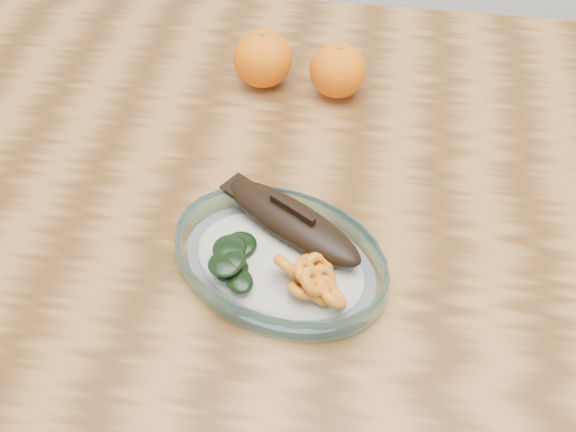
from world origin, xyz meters
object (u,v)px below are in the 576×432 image
Objects in this scene: orange_left at (263,59)px; dining_table at (349,230)px; plated_meal at (280,257)px; orange_right at (338,70)px.

dining_table is at bearing -50.08° from orange_left.
plated_meal is (-0.07, -0.16, 0.12)m from dining_table.
orange_right is (-0.04, 0.16, 0.14)m from dining_table.
orange_right is at bearing -4.62° from orange_left.
plated_meal is 0.32m from orange_right.
plated_meal is 7.44× the size of orange_right.
orange_right is (0.10, -0.01, -0.00)m from orange_left.
orange_left reaches higher than orange_right.
dining_table is 0.22m from orange_right.
plated_meal is 7.04× the size of orange_left.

